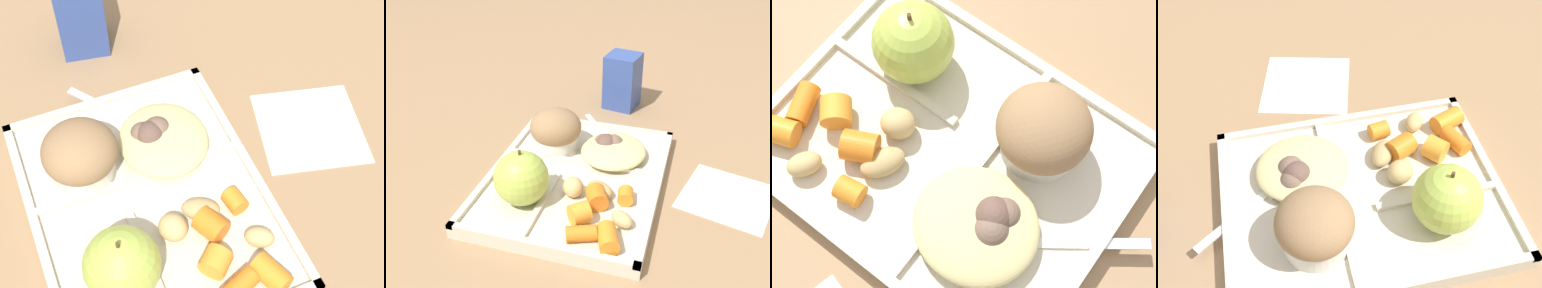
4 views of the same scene
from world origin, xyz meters
TOP-DOWN VIEW (x-y plane):
  - ground at (0.00, 0.00)m, footprint 6.00×6.00m
  - lunch_tray at (-0.00, 0.00)m, footprint 0.31×0.24m
  - green_apple at (-0.07, 0.05)m, footprint 0.07×0.07m
  - bran_muffin at (0.06, 0.05)m, footprint 0.08×0.08m
  - carrot_slice_large at (-0.06, -0.05)m, footprint 0.04×0.04m
  - carrot_slice_small at (-0.04, -0.08)m, footprint 0.03×0.02m
  - carrot_slice_tilted at (-0.12, -0.04)m, footprint 0.03×0.04m
  - carrot_slice_near_corner at (-0.09, -0.03)m, footprint 0.04×0.04m
  - carrot_slice_edge at (-0.12, -0.08)m, footprint 0.04×0.04m
  - potato_chunk_large at (-0.09, -0.08)m, footprint 0.03×0.04m
  - potato_chunk_small at (-0.04, -0.01)m, footprint 0.04×0.04m
  - potato_chunk_corner at (-0.03, -0.04)m, footprint 0.04×0.05m
  - egg_noodle_pile at (0.06, -0.04)m, footprint 0.10×0.10m
  - meatball_center at (0.07, -0.02)m, footprint 0.03×0.03m
  - meatball_back at (0.07, -0.04)m, footprint 0.03×0.03m
  - meatball_front at (0.07, -0.03)m, footprint 0.03×0.03m
  - plastic_fork at (0.11, -0.01)m, footprint 0.12×0.10m
  - paper_napkin at (0.03, -0.21)m, footprint 0.14×0.14m

SIDE VIEW (x-z plane):
  - ground at x=0.00m, z-range 0.00..0.00m
  - paper_napkin at x=0.03m, z-range 0.00..0.00m
  - lunch_tray at x=0.00m, z-range 0.00..0.02m
  - plastic_fork at x=0.11m, z-range 0.01..0.02m
  - potato_chunk_corner at x=-0.03m, z-range 0.01..0.03m
  - potato_chunk_large at x=-0.09m, z-range 0.01..0.03m
  - carrot_slice_tilted at x=-0.12m, z-range 0.01..0.03m
  - carrot_slice_small at x=-0.04m, z-range 0.01..0.04m
  - carrot_slice_edge at x=-0.12m, z-range 0.01..0.04m
  - egg_noodle_pile at x=0.06m, z-range 0.01..0.04m
  - carrot_slice_large at x=-0.06m, z-range 0.01..0.04m
  - potato_chunk_small at x=-0.04m, z-range 0.01..0.04m
  - carrot_slice_near_corner at x=-0.09m, z-range 0.01..0.04m
  - meatball_center at x=0.07m, z-range 0.01..0.04m
  - meatball_back at x=0.07m, z-range 0.01..0.05m
  - meatball_front at x=0.07m, z-range 0.01..0.05m
  - bran_muffin at x=0.06m, z-range 0.01..0.08m
  - green_apple at x=-0.07m, z-range 0.01..0.09m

